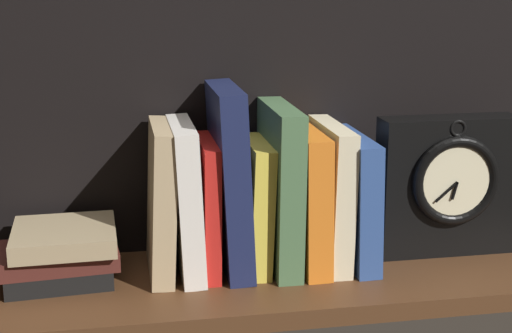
{
  "coord_description": "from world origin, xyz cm",
  "views": [
    {
      "loc": [
        -19.46,
        -97.05,
        40.56
      ],
      "look_at": [
        -0.69,
        3.17,
        14.44
      ],
      "focal_mm": 53.85,
      "sensor_mm": 36.0,
      "label": 1
    }
  ],
  "objects_px": {
    "book_red_requiem": "(207,206)",
    "book_stack_side": "(59,254)",
    "book_blue_modern": "(353,198)",
    "book_orange_pandolfini": "(306,197)",
    "book_cream_twain": "(330,194)",
    "book_navy_bierce": "(230,179)",
    "framed_clock": "(448,185)",
    "book_green_romantic": "(280,187)",
    "book_tan_shortstories": "(161,200)",
    "book_yellow_seinlanguage": "(255,205)",
    "book_white_catcher": "(186,199)"
  },
  "relations": [
    {
      "from": "book_blue_modern",
      "to": "book_stack_side",
      "type": "height_order",
      "value": "book_blue_modern"
    },
    {
      "from": "book_orange_pandolfini",
      "to": "book_cream_twain",
      "type": "bearing_deg",
      "value": 0.0
    },
    {
      "from": "book_navy_bierce",
      "to": "book_blue_modern",
      "type": "xyz_separation_m",
      "value": [
        0.18,
        0.0,
        -0.04
      ]
    },
    {
      "from": "book_tan_shortstories",
      "to": "book_cream_twain",
      "type": "relative_size",
      "value": 1.04
    },
    {
      "from": "book_blue_modern",
      "to": "book_stack_side",
      "type": "relative_size",
      "value": 1.06
    },
    {
      "from": "book_green_romantic",
      "to": "book_navy_bierce",
      "type": "bearing_deg",
      "value": 180.0
    },
    {
      "from": "book_cream_twain",
      "to": "framed_clock",
      "type": "xyz_separation_m",
      "value": [
        0.18,
        -0.0,
        0.0
      ]
    },
    {
      "from": "book_navy_bierce",
      "to": "book_stack_side",
      "type": "relative_size",
      "value": 1.48
    },
    {
      "from": "book_cream_twain",
      "to": "framed_clock",
      "type": "bearing_deg",
      "value": -0.22
    },
    {
      "from": "book_green_romantic",
      "to": "book_cream_twain",
      "type": "relative_size",
      "value": 1.14
    },
    {
      "from": "book_navy_bierce",
      "to": "framed_clock",
      "type": "relative_size",
      "value": 1.26
    },
    {
      "from": "book_red_requiem",
      "to": "book_blue_modern",
      "type": "height_order",
      "value": "same"
    },
    {
      "from": "book_tan_shortstories",
      "to": "book_stack_side",
      "type": "bearing_deg",
      "value": -177.81
    },
    {
      "from": "book_stack_side",
      "to": "book_white_catcher",
      "type": "bearing_deg",
      "value": 1.76
    },
    {
      "from": "book_cream_twain",
      "to": "book_blue_modern",
      "type": "height_order",
      "value": "book_cream_twain"
    },
    {
      "from": "book_orange_pandolfini",
      "to": "book_blue_modern",
      "type": "distance_m",
      "value": 0.07
    },
    {
      "from": "book_green_romantic",
      "to": "book_stack_side",
      "type": "height_order",
      "value": "book_green_romantic"
    },
    {
      "from": "book_yellow_seinlanguage",
      "to": "book_tan_shortstories",
      "type": "bearing_deg",
      "value": 180.0
    },
    {
      "from": "book_navy_bierce",
      "to": "book_orange_pandolfini",
      "type": "bearing_deg",
      "value": 0.0
    },
    {
      "from": "book_white_catcher",
      "to": "book_orange_pandolfini",
      "type": "xyz_separation_m",
      "value": [
        0.17,
        0.0,
        -0.01
      ]
    },
    {
      "from": "book_red_requiem",
      "to": "book_orange_pandolfini",
      "type": "relative_size",
      "value": 0.95
    },
    {
      "from": "book_red_requiem",
      "to": "book_stack_side",
      "type": "relative_size",
      "value": 1.06
    },
    {
      "from": "book_white_catcher",
      "to": "book_cream_twain",
      "type": "relative_size",
      "value": 1.04
    },
    {
      "from": "book_white_catcher",
      "to": "book_yellow_seinlanguage",
      "type": "bearing_deg",
      "value": 0.0
    },
    {
      "from": "book_green_romantic",
      "to": "book_cream_twain",
      "type": "distance_m",
      "value": 0.07
    },
    {
      "from": "book_tan_shortstories",
      "to": "book_cream_twain",
      "type": "distance_m",
      "value": 0.24
    },
    {
      "from": "book_green_romantic",
      "to": "framed_clock",
      "type": "xyz_separation_m",
      "value": [
        0.25,
        -0.0,
        -0.01
      ]
    },
    {
      "from": "book_green_romantic",
      "to": "book_blue_modern",
      "type": "xyz_separation_m",
      "value": [
        0.11,
        0.0,
        -0.02
      ]
    },
    {
      "from": "book_white_catcher",
      "to": "book_red_requiem",
      "type": "xyz_separation_m",
      "value": [
        0.03,
        0.0,
        -0.01
      ]
    },
    {
      "from": "book_tan_shortstories",
      "to": "book_white_catcher",
      "type": "distance_m",
      "value": 0.03
    },
    {
      "from": "book_tan_shortstories",
      "to": "book_yellow_seinlanguage",
      "type": "height_order",
      "value": "book_tan_shortstories"
    },
    {
      "from": "book_tan_shortstories",
      "to": "book_orange_pandolfini",
      "type": "bearing_deg",
      "value": 0.0
    },
    {
      "from": "framed_clock",
      "to": "book_white_catcher",
      "type": "bearing_deg",
      "value": 179.9
    },
    {
      "from": "book_white_catcher",
      "to": "book_blue_modern",
      "type": "distance_m",
      "value": 0.24
    },
    {
      "from": "book_white_catcher",
      "to": "book_red_requiem",
      "type": "relative_size",
      "value": 1.13
    },
    {
      "from": "book_navy_bierce",
      "to": "book_blue_modern",
      "type": "distance_m",
      "value": 0.18
    },
    {
      "from": "book_stack_side",
      "to": "book_blue_modern",
      "type": "bearing_deg",
      "value": 0.74
    },
    {
      "from": "book_red_requiem",
      "to": "book_yellow_seinlanguage",
      "type": "distance_m",
      "value": 0.07
    },
    {
      "from": "book_red_requiem",
      "to": "book_yellow_seinlanguage",
      "type": "xyz_separation_m",
      "value": [
        0.07,
        0.0,
        -0.0
      ]
    },
    {
      "from": "book_tan_shortstories",
      "to": "book_navy_bierce",
      "type": "bearing_deg",
      "value": 0.0
    },
    {
      "from": "book_cream_twain",
      "to": "framed_clock",
      "type": "height_order",
      "value": "framed_clock"
    },
    {
      "from": "book_orange_pandolfini",
      "to": "book_cream_twain",
      "type": "relative_size",
      "value": 0.97
    },
    {
      "from": "book_stack_side",
      "to": "book_green_romantic",
      "type": "bearing_deg",
      "value": 1.0
    },
    {
      "from": "book_blue_modern",
      "to": "book_navy_bierce",
      "type": "bearing_deg",
      "value": 180.0
    },
    {
      "from": "book_red_requiem",
      "to": "book_stack_side",
      "type": "bearing_deg",
      "value": -178.49
    },
    {
      "from": "book_green_romantic",
      "to": "framed_clock",
      "type": "height_order",
      "value": "book_green_romantic"
    },
    {
      "from": "book_cream_twain",
      "to": "book_stack_side",
      "type": "height_order",
      "value": "book_cream_twain"
    },
    {
      "from": "book_yellow_seinlanguage",
      "to": "book_green_romantic",
      "type": "relative_size",
      "value": 0.79
    },
    {
      "from": "book_tan_shortstories",
      "to": "framed_clock",
      "type": "relative_size",
      "value": 1.01
    },
    {
      "from": "book_yellow_seinlanguage",
      "to": "book_orange_pandolfini",
      "type": "height_order",
      "value": "book_orange_pandolfini"
    }
  ]
}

